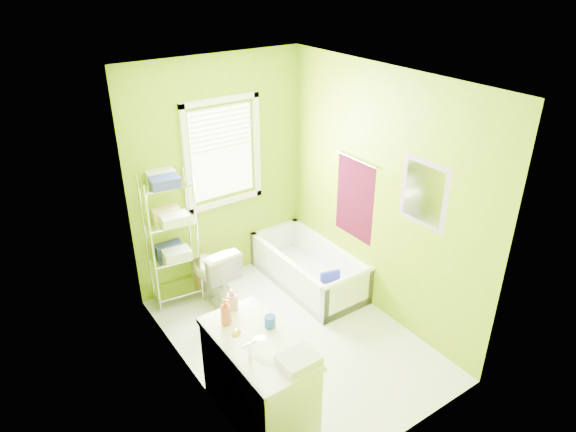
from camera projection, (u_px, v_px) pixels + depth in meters
ground at (294, 338)px, 5.21m from camera, size 2.90×2.90×0.00m
room_envelope at (295, 201)px, 4.50m from camera, size 2.14×2.94×2.62m
window at (222, 147)px, 5.54m from camera, size 0.92×0.05×1.22m
door at (255, 362)px, 3.50m from camera, size 0.09×0.80×2.00m
right_wall_decor at (380, 196)px, 5.11m from camera, size 0.04×1.48×1.17m
bathtub at (310, 273)px, 5.99m from camera, size 0.69×1.47×0.48m
toilet at (212, 271)px, 5.66m from camera, size 0.42×0.71×0.71m
vanity at (259, 377)px, 4.15m from camera, size 0.54×1.07×1.04m
wire_shelf_unit at (171, 226)px, 5.38m from camera, size 0.54×0.44×1.53m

